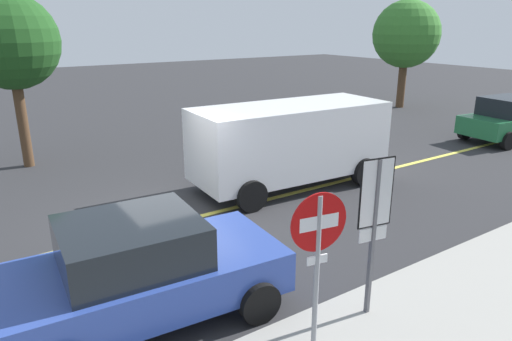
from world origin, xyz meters
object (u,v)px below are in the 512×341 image
at_px(stop_sign, 318,249).
at_px(tree_centre_verge, 406,35).
at_px(white_van, 289,140).
at_px(car_green_approaching, 510,119).
at_px(speed_limit_sign, 375,211).
at_px(tree_left_verge, 10,42).
at_px(car_blue_far_lane, 143,269).

distance_m(stop_sign, tree_centre_verge, 20.12).
distance_m(white_van, tree_centre_verge, 14.00).
relative_size(white_van, car_green_approaching, 1.31).
xyz_separation_m(stop_sign, tree_centre_verge, (16.06, 11.96, 2.02)).
relative_size(car_green_approaching, tree_centre_verge, 0.76).
bearing_deg(car_green_approaching, speed_limit_sign, -159.04).
distance_m(stop_sign, white_van, 6.75).
relative_size(car_green_approaching, tree_left_verge, 0.80).
relative_size(speed_limit_sign, tree_left_verge, 0.50).
bearing_deg(tree_centre_verge, stop_sign, -143.33).
relative_size(speed_limit_sign, white_van, 0.48).
xyz_separation_m(white_van, car_green_approaching, (9.89, -0.54, -0.46)).
relative_size(stop_sign, car_green_approaching, 0.58).
height_order(speed_limit_sign, tree_centre_verge, tree_centre_verge).
bearing_deg(stop_sign, tree_centre_verge, 36.67).
xyz_separation_m(car_blue_far_lane, tree_centre_verge, (17.55, 9.87, 2.82)).
xyz_separation_m(car_green_approaching, tree_left_verge, (-15.43, 6.42, 2.87)).
height_order(stop_sign, car_green_approaching, stop_sign).
bearing_deg(tree_centre_verge, white_van, -152.26).
bearing_deg(tree_left_verge, tree_centre_verge, 1.73).
bearing_deg(car_green_approaching, tree_left_verge, 157.40).
xyz_separation_m(car_green_approaching, car_blue_far_lane, (-15.23, -2.91, -0.01)).
xyz_separation_m(car_blue_far_lane, tree_left_verge, (-0.20, 9.34, 2.88)).
xyz_separation_m(stop_sign, car_blue_far_lane, (-1.49, 2.08, -0.80)).
bearing_deg(car_green_approaching, white_van, 176.88).
bearing_deg(car_blue_far_lane, car_green_approaching, 10.83).
bearing_deg(car_blue_far_lane, stop_sign, -54.45).
height_order(car_green_approaching, car_blue_far_lane, car_green_approaching).
bearing_deg(stop_sign, car_blue_far_lane, 125.55).
bearing_deg(tree_left_verge, car_blue_far_lane, -88.77).
height_order(white_van, tree_left_verge, tree_left_verge).
height_order(car_green_approaching, tree_left_verge, tree_left_verge).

